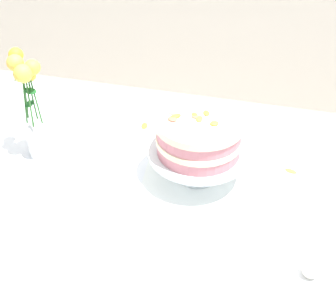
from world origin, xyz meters
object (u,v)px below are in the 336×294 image
(dining_table, at_px, (147,207))
(fallen_rose, at_px, (311,271))
(cake_stand, at_px, (198,156))
(flower_vase, at_px, (32,109))
(layer_cake, at_px, (199,136))

(dining_table, distance_m, fallen_rose, 0.54)
(cake_stand, relative_size, flower_vase, 0.81)
(flower_vase, bearing_deg, cake_stand, 1.68)
(cake_stand, bearing_deg, dining_table, -153.83)
(dining_table, xyz_separation_m, layer_cake, (0.14, 0.07, 0.25))
(flower_vase, bearing_deg, fallen_rose, -18.15)
(dining_table, height_order, cake_stand, cake_stand)
(flower_vase, bearing_deg, dining_table, -8.04)
(dining_table, height_order, layer_cake, layer_cake)
(layer_cake, xyz_separation_m, flower_vase, (-0.51, -0.02, 0.02))
(dining_table, distance_m, layer_cake, 0.29)
(cake_stand, height_order, layer_cake, layer_cake)
(cake_stand, bearing_deg, layer_cake, 172.15)
(layer_cake, distance_m, flower_vase, 0.51)
(cake_stand, bearing_deg, flower_vase, -178.32)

